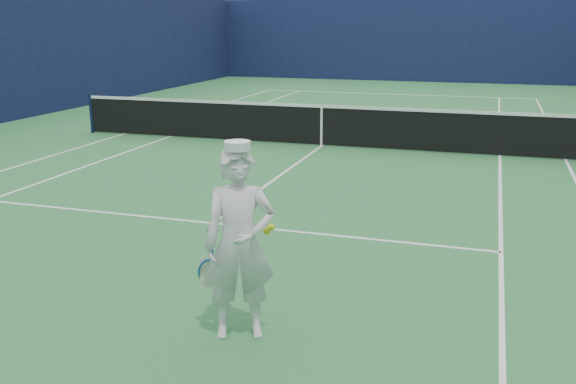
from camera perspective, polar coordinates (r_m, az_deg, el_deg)
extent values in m
plane|color=#2B7038|center=(15.55, 2.98, 4.08)|extent=(80.00, 80.00, 0.00)
cube|color=white|center=(27.10, 9.45, 8.57)|extent=(11.03, 0.06, 0.01)
cube|color=white|center=(17.72, -14.51, 4.98)|extent=(0.06, 23.83, 0.01)
cube|color=white|center=(15.16, 23.49, 2.57)|extent=(0.06, 23.83, 0.01)
cube|color=white|center=(17.04, -10.58, 4.82)|extent=(0.06, 23.77, 0.01)
cube|color=white|center=(15.07, 18.31, 2.99)|extent=(0.06, 23.77, 0.01)
cube|color=white|center=(21.72, 7.30, 7.10)|extent=(8.23, 0.06, 0.01)
cube|color=white|center=(9.67, -6.72, -2.78)|extent=(8.23, 0.06, 0.01)
cube|color=white|center=(15.55, 2.98, 4.09)|extent=(0.06, 12.80, 0.01)
cube|color=white|center=(26.95, 9.40, 8.54)|extent=(0.06, 0.30, 0.01)
cube|color=#10173C|center=(33.01, 11.20, 13.09)|extent=(20.12, 0.12, 4.00)
cylinder|color=#141E4C|center=(18.14, -17.08, 6.72)|extent=(0.09, 0.09, 1.07)
cube|color=black|center=(15.46, 3.00, 5.89)|extent=(12.79, 0.02, 0.92)
cube|color=white|center=(15.39, 3.02, 7.62)|extent=(12.79, 0.04, 0.07)
cube|color=white|center=(15.47, 3.00, 5.78)|extent=(0.05, 0.03, 0.94)
imported|color=white|center=(6.02, -4.34, -4.67)|extent=(0.79, 0.66, 1.84)
cylinder|color=white|center=(5.77, -4.52, 4.14)|extent=(0.24, 0.24, 0.08)
cube|color=white|center=(5.90, -4.53, 4.09)|extent=(0.20, 0.16, 0.02)
cylinder|color=navy|center=(6.09, -7.00, -4.19)|extent=(0.07, 0.10, 0.22)
cube|color=#1B5093|center=(6.20, -6.73, -5.61)|extent=(0.03, 0.03, 0.14)
torus|color=#1B5093|center=(6.33, -6.85, -7.13)|extent=(0.31, 0.21, 0.29)
cube|color=beige|center=(6.33, -6.85, -7.13)|extent=(0.20, 0.09, 0.30)
sphere|color=#C4D217|center=(6.09, -1.92, -3.48)|extent=(0.07, 0.07, 0.07)
sphere|color=#C4D217|center=(6.10, -1.51, -3.14)|extent=(0.07, 0.07, 0.07)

